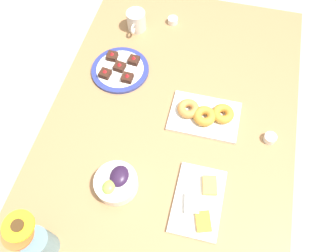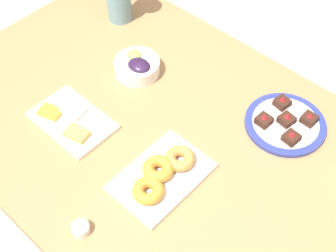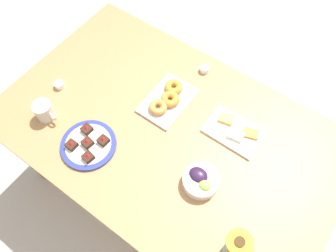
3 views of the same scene
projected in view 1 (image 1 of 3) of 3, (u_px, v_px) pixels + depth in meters
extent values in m
plane|color=#B7B2A8|center=(168.00, 189.00, 1.95)|extent=(6.00, 6.00, 0.00)
cube|color=#A87A4C|center=(168.00, 133.00, 1.32)|extent=(1.60, 1.00, 0.04)
cube|color=#A87A4C|center=(129.00, 48.00, 2.03)|extent=(0.07, 0.07, 0.70)
cube|color=#A87A4C|center=(265.00, 72.00, 1.94)|extent=(0.07, 0.07, 0.70)
cylinder|color=beige|center=(136.00, 21.00, 1.54)|extent=(0.09, 0.09, 0.09)
cylinder|color=brown|center=(136.00, 14.00, 1.50)|extent=(0.08, 0.08, 0.00)
torus|color=beige|center=(133.00, 29.00, 1.51)|extent=(0.05, 0.01, 0.05)
cylinder|color=white|center=(116.00, 183.00, 1.17)|extent=(0.16, 0.16, 0.05)
ellipsoid|color=#2D1938|center=(119.00, 177.00, 1.17)|extent=(0.09, 0.07, 0.04)
ellipsoid|color=#9EC14C|center=(109.00, 187.00, 1.14)|extent=(0.05, 0.05, 0.04)
cube|color=white|center=(198.00, 201.00, 1.16)|extent=(0.26, 0.17, 0.01)
cube|color=#EFB74C|center=(210.00, 185.00, 1.17)|extent=(0.08, 0.06, 0.02)
cube|color=white|center=(192.00, 204.00, 1.14)|extent=(0.08, 0.06, 0.02)
cube|color=orange|center=(203.00, 221.00, 1.11)|extent=(0.08, 0.07, 0.01)
cube|color=white|center=(204.00, 116.00, 1.33)|extent=(0.19, 0.28, 0.01)
torus|color=#CB8640|center=(188.00, 109.00, 1.32)|extent=(0.10, 0.10, 0.03)
torus|color=orange|center=(204.00, 116.00, 1.30)|extent=(0.11, 0.11, 0.04)
torus|color=orange|center=(223.00, 114.00, 1.31)|extent=(0.11, 0.11, 0.03)
cylinder|color=white|center=(270.00, 138.00, 1.27)|extent=(0.05, 0.05, 0.03)
cylinder|color=#C68923|center=(271.00, 137.00, 1.27)|extent=(0.04, 0.04, 0.01)
cylinder|color=white|center=(173.00, 20.00, 1.59)|extent=(0.05, 0.05, 0.03)
cylinder|color=maroon|center=(173.00, 19.00, 1.58)|extent=(0.04, 0.04, 0.01)
cylinder|color=navy|center=(120.00, 70.00, 1.45)|extent=(0.25, 0.25, 0.01)
cylinder|color=white|center=(120.00, 70.00, 1.45)|extent=(0.21, 0.21, 0.01)
cube|color=#381E14|center=(134.00, 60.00, 1.45)|extent=(0.05, 0.05, 0.02)
cone|color=red|center=(133.00, 57.00, 1.43)|extent=(0.02, 0.02, 0.01)
cube|color=#381E14|center=(127.00, 78.00, 1.40)|extent=(0.05, 0.05, 0.02)
cone|color=red|center=(127.00, 75.00, 1.38)|extent=(0.02, 0.02, 0.01)
cube|color=#381E14|center=(112.00, 56.00, 1.46)|extent=(0.04, 0.04, 0.02)
cone|color=red|center=(112.00, 53.00, 1.44)|extent=(0.02, 0.02, 0.01)
cube|color=#381E14|center=(105.00, 74.00, 1.41)|extent=(0.05, 0.05, 0.02)
cone|color=red|center=(104.00, 71.00, 1.39)|extent=(0.02, 0.02, 0.01)
cube|color=#381E14|center=(120.00, 67.00, 1.43)|extent=(0.05, 0.05, 0.02)
cone|color=red|center=(119.00, 64.00, 1.41)|extent=(0.02, 0.02, 0.01)
cylinder|color=#6B939E|center=(40.00, 244.00, 1.04)|extent=(0.09, 0.09, 0.13)
cylinder|color=#3D702D|center=(26.00, 230.00, 0.94)|extent=(0.01, 0.01, 0.10)
cylinder|color=yellow|center=(18.00, 226.00, 0.90)|extent=(0.09, 0.09, 0.01)
cylinder|color=#472D14|center=(17.00, 225.00, 0.89)|extent=(0.04, 0.04, 0.01)
cylinder|color=#3D702D|center=(23.00, 237.00, 0.96)|extent=(0.01, 0.01, 0.06)
cylinder|color=orange|center=(18.00, 234.00, 0.93)|extent=(0.09, 0.09, 0.01)
cylinder|color=#472D14|center=(17.00, 234.00, 0.92)|extent=(0.04, 0.04, 0.01)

